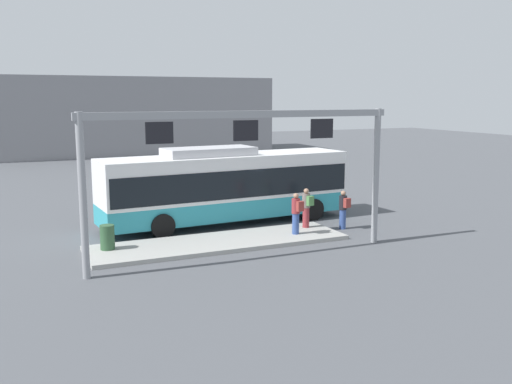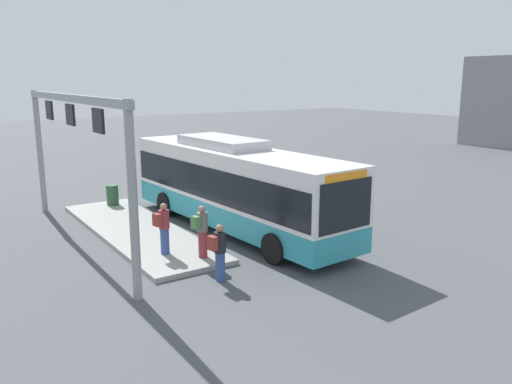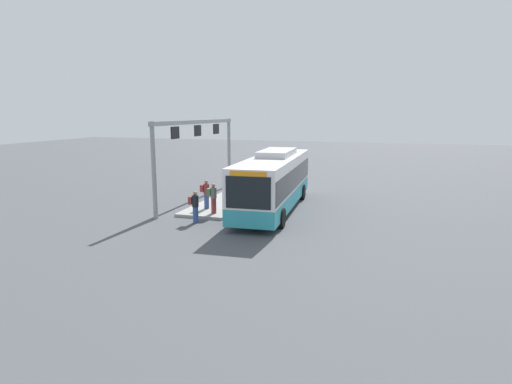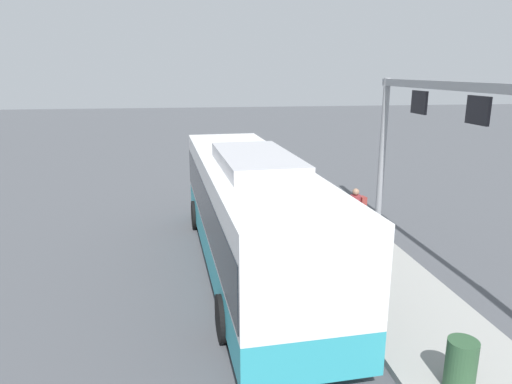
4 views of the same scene
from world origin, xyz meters
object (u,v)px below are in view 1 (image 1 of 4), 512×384
object	(u,v)px
bus_main	(227,184)
person_waiting_near	(343,209)
person_boarding	(307,207)
person_waiting_mid	(296,212)
trash_bin	(107,237)

from	to	relation	value
bus_main	person_waiting_near	bearing A→B (deg)	-40.02
bus_main	person_boarding	distance (m)	3.82
person_waiting_near	bus_main	bearing A→B (deg)	44.29
person_waiting_near	person_waiting_mid	bearing A→B (deg)	92.82
person_boarding	person_waiting_near	xyz separation A→B (m)	(1.63, -0.32, -0.16)
bus_main	trash_bin	xyz separation A→B (m)	(-5.79, -2.84, -1.20)
person_waiting_near	trash_bin	world-z (taller)	person_waiting_near
person_waiting_near	person_boarding	bearing A→B (deg)	70.04
person_waiting_mid	trash_bin	distance (m)	7.40
person_waiting_mid	bus_main	bearing A→B (deg)	12.53
person_waiting_near	trash_bin	size ratio (longest dim) A/B	1.86
bus_main	trash_bin	bearing A→B (deg)	-157.21
trash_bin	person_boarding	bearing A→B (deg)	0.47
bus_main	person_boarding	bearing A→B (deg)	-51.16
bus_main	person_waiting_near	size ratio (longest dim) A/B	6.83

